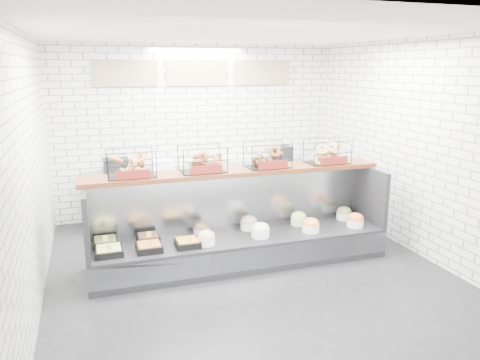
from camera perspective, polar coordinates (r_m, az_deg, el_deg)
name	(u,v)px	position (r m, az deg, el deg)	size (l,w,h in m)	color
ground	(248,271)	(6.25, 0.98, -11.02)	(5.50, 5.50, 0.00)	black
room_shell	(234,109)	(6.28, -0.77, 8.60)	(5.02, 5.51, 3.01)	white
display_case	(240,239)	(6.43, -0.02, -7.16)	(4.00, 0.90, 1.20)	black
bagel_shelf	(236,161)	(6.30, -0.55, 2.34)	(4.10, 0.50, 0.40)	#411D0E
prep_counter	(203,191)	(8.30, -4.58, -1.36)	(4.00, 0.60, 1.20)	#93969B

